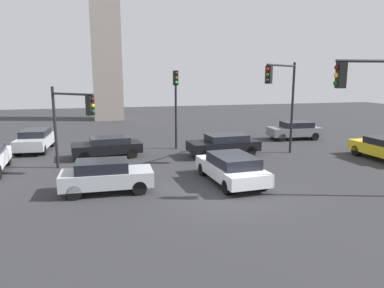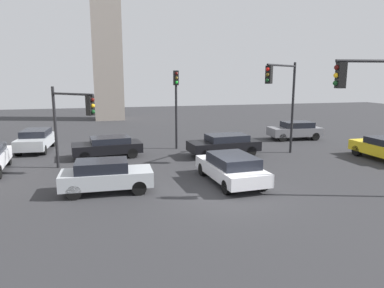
{
  "view_description": "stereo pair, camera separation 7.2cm",
  "coord_description": "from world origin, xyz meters",
  "px_view_note": "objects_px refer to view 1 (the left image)",
  "views": [
    {
      "loc": [
        -5.16,
        -13.92,
        5.11
      ],
      "look_at": [
        -0.45,
        4.42,
        1.46
      ],
      "focal_mm": 33.18,
      "sensor_mm": 36.0,
      "label": 1
    },
    {
      "loc": [
        -5.09,
        -13.94,
        5.11
      ],
      "look_at": [
        -0.45,
        4.42,
        1.46
      ],
      "focal_mm": 33.18,
      "sensor_mm": 36.0,
      "label": 2
    }
  ],
  "objects_px": {
    "traffic_light_3": "(73,113)",
    "car_0": "(35,140)",
    "traffic_light_0": "(176,95)",
    "traffic_light_2": "(282,89)",
    "car_2": "(295,130)",
    "car_3": "(224,144)",
    "car_1": "(108,146)",
    "car_4": "(231,168)",
    "car_6": "(106,176)",
    "traffic_light_1": "(382,98)"
  },
  "relations": [
    {
      "from": "car_0",
      "to": "car_1",
      "type": "relative_size",
      "value": 0.98
    },
    {
      "from": "traffic_light_0",
      "to": "car_4",
      "type": "relative_size",
      "value": 1.14
    },
    {
      "from": "traffic_light_1",
      "to": "car_4",
      "type": "bearing_deg",
      "value": -29.35
    },
    {
      "from": "traffic_light_0",
      "to": "car_1",
      "type": "relative_size",
      "value": 1.23
    },
    {
      "from": "traffic_light_0",
      "to": "car_2",
      "type": "height_order",
      "value": "traffic_light_0"
    },
    {
      "from": "traffic_light_3",
      "to": "car_1",
      "type": "xyz_separation_m",
      "value": [
        1.75,
        3.05,
        -2.45
      ]
    },
    {
      "from": "traffic_light_1",
      "to": "car_4",
      "type": "height_order",
      "value": "traffic_light_1"
    },
    {
      "from": "car_6",
      "to": "traffic_light_0",
      "type": "bearing_deg",
      "value": 61.19
    },
    {
      "from": "traffic_light_1",
      "to": "car_4",
      "type": "relative_size",
      "value": 1.23
    },
    {
      "from": "car_2",
      "to": "traffic_light_3",
      "type": "bearing_deg",
      "value": 23.27
    },
    {
      "from": "car_2",
      "to": "car_3",
      "type": "bearing_deg",
      "value": 33.2
    },
    {
      "from": "traffic_light_0",
      "to": "car_4",
      "type": "xyz_separation_m",
      "value": [
        0.9,
        -8.67,
        -3.05
      ]
    },
    {
      "from": "traffic_light_0",
      "to": "car_0",
      "type": "bearing_deg",
      "value": -102.05
    },
    {
      "from": "car_3",
      "to": "traffic_light_3",
      "type": "bearing_deg",
      "value": 5.83
    },
    {
      "from": "car_2",
      "to": "car_4",
      "type": "distance_m",
      "value": 13.66
    },
    {
      "from": "traffic_light_1",
      "to": "traffic_light_3",
      "type": "bearing_deg",
      "value": -25.14
    },
    {
      "from": "traffic_light_3",
      "to": "car_0",
      "type": "relative_size",
      "value": 1.04
    },
    {
      "from": "traffic_light_0",
      "to": "car_0",
      "type": "height_order",
      "value": "traffic_light_0"
    },
    {
      "from": "car_4",
      "to": "traffic_light_0",
      "type": "bearing_deg",
      "value": 2.26
    },
    {
      "from": "car_3",
      "to": "car_6",
      "type": "height_order",
      "value": "car_6"
    },
    {
      "from": "traffic_light_1",
      "to": "car_3",
      "type": "distance_m",
      "value": 10.51
    },
    {
      "from": "traffic_light_3",
      "to": "car_6",
      "type": "distance_m",
      "value": 4.94
    },
    {
      "from": "traffic_light_0",
      "to": "car_0",
      "type": "xyz_separation_m",
      "value": [
        -9.57,
        1.72,
        -3.02
      ]
    },
    {
      "from": "traffic_light_2",
      "to": "car_2",
      "type": "xyz_separation_m",
      "value": [
        4.41,
        5.73,
        -3.52
      ]
    },
    {
      "from": "traffic_light_2",
      "to": "car_0",
      "type": "distance_m",
      "value": 16.87
    },
    {
      "from": "traffic_light_0",
      "to": "traffic_light_2",
      "type": "distance_m",
      "value": 7.25
    },
    {
      "from": "traffic_light_3",
      "to": "car_0",
      "type": "distance_m",
      "value": 7.4
    },
    {
      "from": "car_1",
      "to": "car_6",
      "type": "height_order",
      "value": "car_6"
    },
    {
      "from": "traffic_light_2",
      "to": "traffic_light_3",
      "type": "bearing_deg",
      "value": -38.54
    },
    {
      "from": "traffic_light_3",
      "to": "car_3",
      "type": "distance_m",
      "value": 9.53
    },
    {
      "from": "traffic_light_2",
      "to": "car_1",
      "type": "height_order",
      "value": "traffic_light_2"
    },
    {
      "from": "car_1",
      "to": "car_4",
      "type": "bearing_deg",
      "value": 122.57
    },
    {
      "from": "traffic_light_0",
      "to": "car_3",
      "type": "distance_m",
      "value": 4.95
    },
    {
      "from": "car_0",
      "to": "traffic_light_1",
      "type": "bearing_deg",
      "value": 51.8
    },
    {
      "from": "traffic_light_0",
      "to": "car_2",
      "type": "xyz_separation_m",
      "value": [
        10.18,
        1.37,
        -3.03
      ]
    },
    {
      "from": "traffic_light_2",
      "to": "traffic_light_3",
      "type": "height_order",
      "value": "traffic_light_2"
    },
    {
      "from": "car_0",
      "to": "car_3",
      "type": "relative_size",
      "value": 0.94
    },
    {
      "from": "car_4",
      "to": "traffic_light_1",
      "type": "bearing_deg",
      "value": -129.65
    },
    {
      "from": "car_1",
      "to": "traffic_light_1",
      "type": "bearing_deg",
      "value": 128.79
    },
    {
      "from": "traffic_light_3",
      "to": "car_3",
      "type": "bearing_deg",
      "value": 54.62
    },
    {
      "from": "traffic_light_3",
      "to": "car_2",
      "type": "xyz_separation_m",
      "value": [
        16.71,
        5.96,
        -2.39
      ]
    },
    {
      "from": "traffic_light_0",
      "to": "car_6",
      "type": "bearing_deg",
      "value": -31.95
    },
    {
      "from": "traffic_light_0",
      "to": "car_4",
      "type": "distance_m",
      "value": 9.23
    },
    {
      "from": "car_2",
      "to": "car_1",
      "type": "bearing_deg",
      "value": 14.67
    },
    {
      "from": "car_2",
      "to": "traffic_light_2",
      "type": "bearing_deg",
      "value": 56.07
    },
    {
      "from": "traffic_light_0",
      "to": "traffic_light_1",
      "type": "bearing_deg",
      "value": 23.78
    },
    {
      "from": "traffic_light_3",
      "to": "car_3",
      "type": "xyz_separation_m",
      "value": [
        9.08,
        1.64,
        -2.4
      ]
    },
    {
      "from": "traffic_light_2",
      "to": "car_4",
      "type": "distance_m",
      "value": 7.39
    },
    {
      "from": "traffic_light_0",
      "to": "car_3",
      "type": "relative_size",
      "value": 1.18
    },
    {
      "from": "traffic_light_2",
      "to": "car_3",
      "type": "distance_m",
      "value": 4.98
    }
  ]
}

